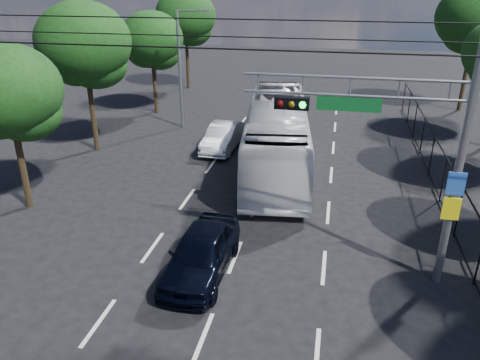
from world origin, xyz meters
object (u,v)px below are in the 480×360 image
(signal_mast, at_px, (421,117))
(white_bus, at_px, (277,135))
(navy_hatchback, at_px, (201,253))
(white_van, at_px, (223,137))

(signal_mast, distance_m, white_bus, 10.49)
(signal_mast, distance_m, navy_hatchback, 7.68)
(white_bus, bearing_deg, signal_mast, -66.27)
(white_bus, height_order, white_van, white_bus)
(signal_mast, height_order, white_van, signal_mast)
(navy_hatchback, height_order, white_bus, white_bus)
(signal_mast, height_order, white_bus, signal_mast)
(signal_mast, bearing_deg, navy_hatchback, -169.74)
(navy_hatchback, distance_m, white_van, 11.83)
(white_bus, distance_m, white_van, 3.94)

